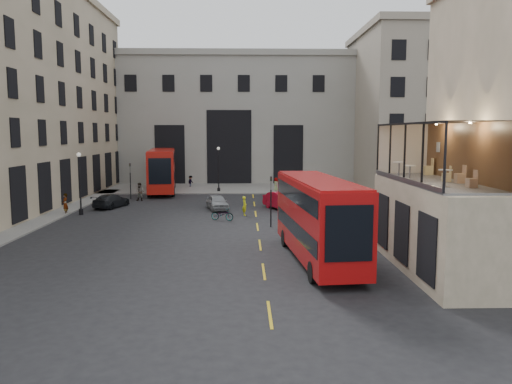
{
  "coord_description": "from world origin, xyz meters",
  "views": [
    {
      "loc": [
        -2.98,
        -24.62,
        7.03
      ],
      "look_at": [
        -2.18,
        8.96,
        3.0
      ],
      "focal_mm": 35.0,
      "sensor_mm": 36.0,
      "label": 1
    }
  ],
  "objects_px": {
    "street_lamp_a": "(80,187)",
    "cafe_chair_c": "(447,177)",
    "traffic_light_far": "(130,176)",
    "bus_near": "(318,215)",
    "cafe_table_near": "(445,175)",
    "pedestrian_c": "(284,186)",
    "pedestrian_e": "(65,204)",
    "traffic_light_near": "(271,195)",
    "pedestrian_d": "(276,185)",
    "bicycle": "(222,214)",
    "cafe_table_far": "(399,167)",
    "car_a": "(217,202)",
    "pedestrian_b": "(191,182)",
    "car_c": "(111,201)",
    "cafe_chair_d": "(429,170)",
    "cafe_table_mid": "(410,170)",
    "car_b": "(283,201)",
    "street_lamp_b": "(219,172)",
    "cafe_chair_b": "(460,178)",
    "cafe_chair_a": "(472,182)",
    "cyclist": "(245,206)",
    "bus_far": "(162,168)",
    "pedestrian_a": "(140,192)"
  },
  "relations": [
    {
      "from": "car_c",
      "to": "cafe_chair_c",
      "type": "bearing_deg",
      "value": 152.11
    },
    {
      "from": "cafe_table_far",
      "to": "car_c",
      "type": "bearing_deg",
      "value": 136.4
    },
    {
      "from": "bus_near",
      "to": "cafe_table_near",
      "type": "relative_size",
      "value": 14.76
    },
    {
      "from": "car_b",
      "to": "car_c",
      "type": "height_order",
      "value": "car_b"
    },
    {
      "from": "cyclist",
      "to": "cafe_chair_c",
      "type": "relative_size",
      "value": 2.09
    },
    {
      "from": "cyclist",
      "to": "car_c",
      "type": "bearing_deg",
      "value": 58.1
    },
    {
      "from": "bus_near",
      "to": "cafe_table_far",
      "type": "bearing_deg",
      "value": 0.31
    },
    {
      "from": "pedestrian_c",
      "to": "cafe_chair_c",
      "type": "height_order",
      "value": "cafe_chair_c"
    },
    {
      "from": "pedestrian_d",
      "to": "bicycle",
      "type": "bearing_deg",
      "value": 151.1
    },
    {
      "from": "cafe_table_far",
      "to": "pedestrian_e",
      "type": "bearing_deg",
      "value": 146.1
    },
    {
      "from": "cafe_chair_b",
      "to": "cafe_chair_c",
      "type": "height_order",
      "value": "cafe_chair_b"
    },
    {
      "from": "traffic_light_near",
      "to": "car_b",
      "type": "bearing_deg",
      "value": 79.29
    },
    {
      "from": "pedestrian_a",
      "to": "cafe_table_far",
      "type": "xyz_separation_m",
      "value": [
        19.12,
        -24.46,
        4.23
      ]
    },
    {
      "from": "cafe_table_mid",
      "to": "cafe_chair_d",
      "type": "xyz_separation_m",
      "value": [
        2.05,
        2.89,
        -0.2
      ]
    },
    {
      "from": "bus_near",
      "to": "pedestrian_e",
      "type": "relative_size",
      "value": 6.33
    },
    {
      "from": "bicycle",
      "to": "pedestrian_b",
      "type": "relative_size",
      "value": 1.22
    },
    {
      "from": "traffic_light_near",
      "to": "street_lamp_b",
      "type": "bearing_deg",
      "value": 102.8
    },
    {
      "from": "street_lamp_b",
      "to": "cafe_chair_b",
      "type": "bearing_deg",
      "value": -69.04
    },
    {
      "from": "cafe_chair_d",
      "to": "car_a",
      "type": "bearing_deg",
      "value": 127.97
    },
    {
      "from": "cyclist",
      "to": "traffic_light_near",
      "type": "bearing_deg",
      "value": -170.74
    },
    {
      "from": "traffic_light_near",
      "to": "cafe_chair_b",
      "type": "relative_size",
      "value": 4.38
    },
    {
      "from": "cafe_chair_a",
      "to": "cafe_chair_d",
      "type": "relative_size",
      "value": 0.81
    },
    {
      "from": "traffic_light_far",
      "to": "cafe_chair_c",
      "type": "xyz_separation_m",
      "value": [
        22.04,
        -28.3,
        2.41
      ]
    },
    {
      "from": "cafe_table_near",
      "to": "cafe_chair_b",
      "type": "relative_size",
      "value": 0.9
    },
    {
      "from": "traffic_light_far",
      "to": "pedestrian_c",
      "type": "relative_size",
      "value": 2.39
    },
    {
      "from": "bus_near",
      "to": "cafe_table_near",
      "type": "xyz_separation_m",
      "value": [
        4.99,
        -4.72,
        2.57
      ]
    },
    {
      "from": "traffic_light_far",
      "to": "cafe_table_far",
      "type": "xyz_separation_m",
      "value": [
        20.41,
        -25.89,
        2.73
      ]
    },
    {
      "from": "traffic_light_near",
      "to": "cafe_table_near",
      "type": "relative_size",
      "value": 4.85
    },
    {
      "from": "cafe_chair_b",
      "to": "car_c",
      "type": "bearing_deg",
      "value": 134.84
    },
    {
      "from": "car_a",
      "to": "pedestrian_b",
      "type": "xyz_separation_m",
      "value": [
        -4.36,
        18.3,
        0.09
      ]
    },
    {
      "from": "bus_far",
      "to": "cafe_chair_c",
      "type": "distance_m",
      "value": 39.64
    },
    {
      "from": "traffic_light_near",
      "to": "pedestrian_e",
      "type": "height_order",
      "value": "traffic_light_near"
    },
    {
      "from": "pedestrian_c",
      "to": "pedestrian_e",
      "type": "relative_size",
      "value": 0.87
    },
    {
      "from": "car_a",
      "to": "car_c",
      "type": "xyz_separation_m",
      "value": [
        -10.01,
        1.48,
        -0.04
      ]
    },
    {
      "from": "car_b",
      "to": "cafe_chair_d",
      "type": "bearing_deg",
      "value": -93.78
    },
    {
      "from": "car_c",
      "to": "pedestrian_b",
      "type": "xyz_separation_m",
      "value": [
        5.66,
        16.82,
        0.13
      ]
    },
    {
      "from": "street_lamp_b",
      "to": "car_a",
      "type": "distance_m",
      "value": 13.6
    },
    {
      "from": "bicycle",
      "to": "cafe_chair_c",
      "type": "relative_size",
      "value": 2.39
    },
    {
      "from": "car_c",
      "to": "pedestrian_e",
      "type": "bearing_deg",
      "value": 70.31
    },
    {
      "from": "traffic_light_near",
      "to": "pedestrian_d",
      "type": "bearing_deg",
      "value": 85.41
    },
    {
      "from": "cafe_chair_a",
      "to": "pedestrian_d",
      "type": "bearing_deg",
      "value": 99.45
    },
    {
      "from": "street_lamp_a",
      "to": "cafe_chair_c",
      "type": "relative_size",
      "value": 6.76
    },
    {
      "from": "cafe_table_mid",
      "to": "car_b",
      "type": "bearing_deg",
      "value": 104.41
    },
    {
      "from": "traffic_light_far",
      "to": "street_lamp_b",
      "type": "bearing_deg",
      "value": 33.69
    },
    {
      "from": "cafe_table_near",
      "to": "cafe_table_mid",
      "type": "bearing_deg",
      "value": 97.03
    },
    {
      "from": "traffic_light_near",
      "to": "bicycle",
      "type": "height_order",
      "value": "traffic_light_near"
    },
    {
      "from": "bus_near",
      "to": "cafe_chair_d",
      "type": "bearing_deg",
      "value": 14.08
    },
    {
      "from": "pedestrian_b",
      "to": "car_c",
      "type": "bearing_deg",
      "value": -173.21
    },
    {
      "from": "car_b",
      "to": "pedestrian_c",
      "type": "relative_size",
      "value": 3.06
    },
    {
      "from": "bus_near",
      "to": "pedestrian_d",
      "type": "relative_size",
      "value": 7.0
    }
  ]
}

